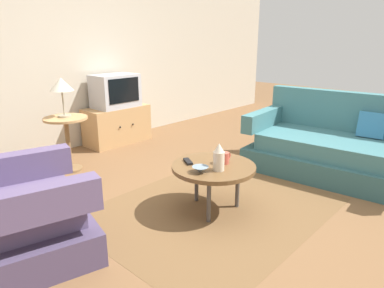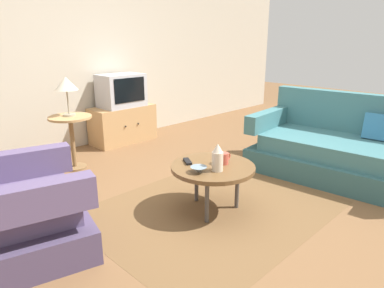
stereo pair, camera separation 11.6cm
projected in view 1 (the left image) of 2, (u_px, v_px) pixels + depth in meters
The scene contains 14 objects.
ground_plane at pixel (218, 203), 3.18m from camera, with size 16.00×16.00×0.00m, color brown.
back_wall at pixel (63, 46), 4.45m from camera, with size 9.00×0.12×2.70m, color #BCB29E.
area_rug at pixel (213, 209), 3.07m from camera, with size 2.06×1.66×0.00m, color brown.
armchair at pixel (17, 217), 2.32m from camera, with size 1.00×1.04×0.86m.
couch at pixel (334, 148), 3.82m from camera, with size 1.09×1.85×0.87m.
coffee_table at pixel (214, 169), 2.96m from camera, with size 0.72×0.72×0.41m.
side_table at pixel (67, 133), 3.85m from camera, with size 0.47×0.47×0.62m.
tv_stand at pixel (117, 125), 4.94m from camera, with size 0.90×0.45×0.52m.
television at pixel (115, 91), 4.79m from camera, with size 0.60×0.41×0.45m.
table_lamp at pixel (61, 86), 3.72m from camera, with size 0.25×0.25×0.43m.
vase at pixel (219, 157), 2.80m from camera, with size 0.09×0.09×0.23m.
mug at pixel (224, 158), 2.98m from camera, with size 0.14×0.09×0.10m.
bowl at pixel (200, 169), 2.79m from camera, with size 0.13×0.13×0.05m.
tv_remote_dark at pixel (188, 161), 3.01m from camera, with size 0.12×0.15×0.02m.
Camera 1 is at (-2.29, -1.77, 1.46)m, focal length 32.49 mm.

